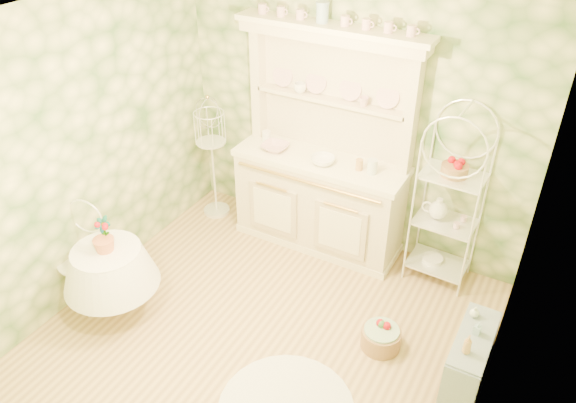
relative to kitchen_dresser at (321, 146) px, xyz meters
The scene contains 21 objects.
floor 1.91m from the kitchen_dresser, 82.50° to the right, with size 3.60×3.60×0.00m, color tan.
ceiling 2.18m from the kitchen_dresser, 82.50° to the right, with size 3.60×3.60×0.00m, color white.
wall_left 2.22m from the kitchen_dresser, 136.47° to the right, with size 3.60×3.60×0.00m, color beige.
wall_right 2.52m from the kitchen_dresser, 37.23° to the right, with size 3.60×3.60×0.00m, color beige.
wall_back 0.40m from the kitchen_dresser, 54.46° to the left, with size 3.60×3.60×0.00m, color beige.
wall_front 3.33m from the kitchen_dresser, 86.55° to the right, with size 3.60×3.60×0.00m, color beige.
kitchen_dresser is the anchor object (origin of this frame).
bakers_rack 1.30m from the kitchen_dresser, ahead, with size 0.60×0.43×1.94m, color white.
side_shelf 2.39m from the kitchen_dresser, 32.94° to the right, with size 0.27×0.72×0.62m, color gray.
round_table 2.30m from the kitchen_dresser, 121.03° to the right, with size 0.72×0.72×0.79m, color white.
cafe_chair 2.48m from the kitchen_dresser, 128.27° to the right, with size 0.44×0.44×0.96m, color white.
birdcage_stand 1.33m from the kitchen_dresser, behind, with size 0.37×0.37×1.55m, color white.
floor_basket 1.89m from the kitchen_dresser, 43.54° to the right, with size 0.33×0.33×0.21m, color #A97D50.
bowl_floral 0.50m from the kitchen_dresser, behind, with size 0.27×0.27×0.07m, color white.
bowl_white 0.17m from the kitchen_dresser, 51.66° to the right, with size 0.24×0.24×0.08m, color white.
cup_left 0.59m from the kitchen_dresser, 153.48° to the left, with size 0.12×0.12×0.10m, color white.
cup_right 0.60m from the kitchen_dresser, 24.86° to the left, with size 0.09×0.09×0.09m, color white.
potted_geranium 2.16m from the kitchen_dresser, 122.19° to the right, with size 0.16×0.11×0.30m, color #3F7238.
bottle_amber 2.37m from the kitchen_dresser, 37.06° to the right, with size 0.06×0.06×0.16m, color #B6894A.
bottle_blue 2.27m from the kitchen_dresser, 32.21° to the right, with size 0.05×0.05×0.11m, color #91B4C4.
bottle_glass 2.14m from the kitchen_dresser, 29.18° to the right, with size 0.07×0.07×0.09m, color silver.
Camera 1 is at (1.88, -2.89, 3.69)m, focal length 35.00 mm.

